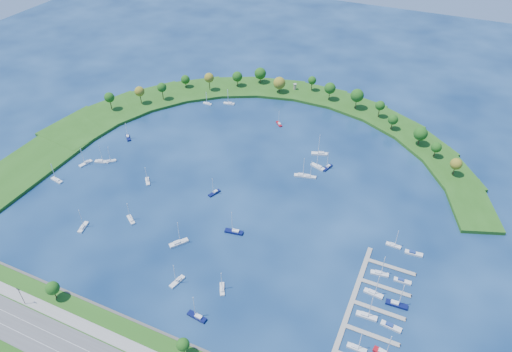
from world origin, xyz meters
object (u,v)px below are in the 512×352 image
at_px(harbor_tower, 295,87).
at_px(moored_boat_5, 197,316).
at_px(moored_boat_7, 320,153).
at_px(moored_boat_14, 229,103).
at_px(moored_boat_4, 318,166).
at_px(moored_boat_8, 179,243).
at_px(moored_boat_21, 214,192).
at_px(moored_boat_20, 309,176).
at_px(moored_boat_15, 148,181).
at_px(moored_boat_2, 207,103).
at_px(moored_boat_11, 57,180).
at_px(docked_boat_8, 380,273).
at_px(moored_boat_3, 131,219).
at_px(moored_boat_19, 110,161).
at_px(moored_boat_16, 86,163).
at_px(moored_boat_12, 234,231).
at_px(docked_boat_10, 394,245).
at_px(docked_boat_9, 402,281).
at_px(docked_boat_4, 366,315).
at_px(moored_boat_9, 302,175).
at_px(moored_boat_0, 279,123).
at_px(docked_boat_11, 414,253).
at_px(docked_boat_2, 357,348).
at_px(moored_boat_18, 328,167).
at_px(moored_boat_1, 222,289).
at_px(docked_boat_5, 391,326).
at_px(moored_boat_13, 177,281).
at_px(moored_boat_17, 83,227).
at_px(docked_boat_7, 397,304).
at_px(dock_system, 365,319).
at_px(docked_boat_6, 373,293).

distance_m(harbor_tower, moored_boat_5, 210.54).
relative_size(moored_boat_7, moored_boat_14, 1.23).
height_order(moored_boat_4, moored_boat_7, moored_boat_7).
relative_size(moored_boat_8, moored_boat_21, 1.26).
distance_m(moored_boat_8, moored_boat_21, 41.52).
distance_m(moored_boat_20, moored_boat_21, 56.67).
bearing_deg(moored_boat_15, moored_boat_4, 81.71).
xyz_separation_m(moored_boat_2, moored_boat_11, (-35.59, -115.91, 0.05)).
bearing_deg(docked_boat_8, moored_boat_3, 179.78).
distance_m(moored_boat_19, docked_boat_8, 171.38).
bearing_deg(moored_boat_16, moored_boat_12, 97.88).
bearing_deg(moored_boat_20, docked_boat_10, -44.89).
xyz_separation_m(moored_boat_15, docked_boat_9, (148.15, -12.92, -0.29)).
distance_m(moored_boat_3, docked_boat_4, 127.05).
bearing_deg(moored_boat_9, moored_boat_11, -172.05).
xyz_separation_m(moored_boat_11, docked_boat_4, (186.35, -17.15, 0.03)).
height_order(moored_boat_21, docked_boat_9, moored_boat_21).
distance_m(moored_boat_7, moored_boat_15, 106.52).
xyz_separation_m(moored_boat_14, moored_boat_20, (82.66, -58.75, -0.00)).
bearing_deg(moored_boat_8, moored_boat_0, 35.83).
xyz_separation_m(moored_boat_3, moored_boat_15, (-10.84, 30.62, -0.01)).
height_order(docked_boat_8, docked_boat_11, docked_boat_8).
relative_size(moored_boat_21, docked_boat_10, 1.03).
bearing_deg(moored_boat_19, moored_boat_7, -15.33).
relative_size(moored_boat_12, docked_boat_2, 1.19).
height_order(moored_boat_7, docked_boat_9, moored_boat_7).
bearing_deg(moored_boat_14, moored_boat_16, 54.62).
xyz_separation_m(moored_boat_16, moored_boat_18, (135.78, 56.77, -0.01)).
bearing_deg(moored_boat_1, moored_boat_12, -11.11).
bearing_deg(moored_boat_12, docked_boat_5, 155.57).
height_order(docked_boat_5, docked_boat_10, docked_boat_10).
height_order(moored_boat_3, moored_boat_13, moored_boat_13).
distance_m(docked_boat_4, docked_boat_11, 46.25).
xyz_separation_m(moored_boat_4, moored_boat_12, (-21.54, -70.22, 0.01)).
bearing_deg(moored_boat_17, moored_boat_18, -57.61).
bearing_deg(moored_boat_7, docked_boat_7, 106.42).
height_order(dock_system, docked_boat_9, docked_boat_9).
height_order(moored_boat_19, moored_boat_21, moored_boat_21).
distance_m(moored_boat_13, moored_boat_19, 107.31).
relative_size(moored_boat_18, docked_boat_9, 1.51).
bearing_deg(moored_boat_21, moored_boat_4, 156.85).
xyz_separation_m(moored_boat_3, docked_boat_5, (137.29, -8.34, -0.23)).
bearing_deg(moored_boat_0, moored_boat_11, 96.02).
bearing_deg(dock_system, moored_boat_21, 154.51).
bearing_deg(moored_boat_0, moored_boat_5, 145.94).
bearing_deg(docked_boat_11, moored_boat_20, 147.17).
relative_size(moored_boat_9, docked_boat_6, 1.04).
bearing_deg(moored_boat_14, docked_boat_4, 123.07).
height_order(dock_system, docked_boat_10, docked_boat_10).
relative_size(moored_boat_14, moored_boat_18, 1.01).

